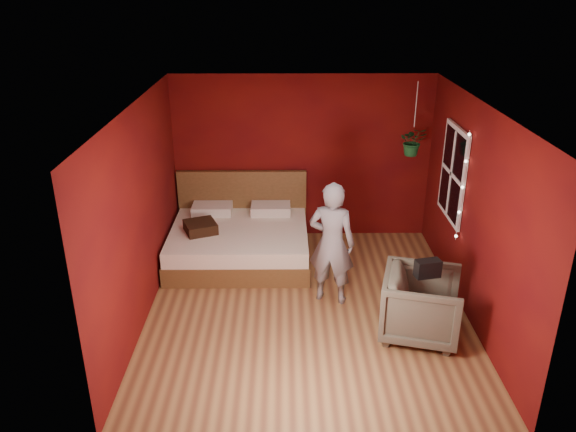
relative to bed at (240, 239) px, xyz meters
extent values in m
plane|color=olive|center=(0.95, -1.43, -0.29)|extent=(4.50, 4.50, 0.00)
cube|color=#68100B|center=(0.95, 0.83, 1.01)|extent=(4.00, 0.02, 2.60)
cube|color=#68100B|center=(0.95, -3.69, 1.01)|extent=(4.00, 0.02, 2.60)
cube|color=#68100B|center=(-1.06, -1.43, 1.01)|extent=(0.02, 4.50, 2.60)
cube|color=#68100B|center=(2.96, -1.43, 1.01)|extent=(0.02, 4.50, 2.60)
cube|color=silver|center=(0.95, -1.43, 2.32)|extent=(4.00, 4.50, 0.02)
cube|color=white|center=(2.92, -0.53, 1.21)|extent=(0.04, 0.97, 1.27)
cube|color=black|center=(2.91, -0.53, 1.21)|extent=(0.02, 0.85, 1.15)
cube|color=white|center=(2.90, -0.53, 1.21)|extent=(0.03, 0.05, 1.15)
cube|color=white|center=(2.90, -0.53, 1.21)|extent=(0.03, 0.85, 0.05)
cylinder|color=silver|center=(2.89, -1.06, 1.21)|extent=(0.01, 0.01, 1.45)
sphere|color=#FFF2CC|center=(2.89, -1.06, 0.53)|extent=(0.04, 0.04, 0.04)
sphere|color=#FFF2CC|center=(2.89, -1.06, 0.87)|extent=(0.04, 0.04, 0.04)
sphere|color=#FFF2CC|center=(2.89, -1.06, 1.21)|extent=(0.04, 0.04, 0.04)
sphere|color=#FFF2CC|center=(2.89, -1.06, 1.55)|extent=(0.04, 0.04, 0.04)
sphere|color=#FFF2CC|center=(2.89, -1.06, 1.88)|extent=(0.04, 0.04, 0.04)
cube|color=brown|center=(0.00, -0.10, -0.15)|extent=(2.03, 1.73, 0.28)
cube|color=white|center=(0.00, -0.10, 0.11)|extent=(1.99, 1.69, 0.22)
cube|color=brown|center=(0.00, 0.73, 0.27)|extent=(2.03, 0.08, 1.12)
cube|color=silver|center=(-0.46, 0.48, 0.29)|extent=(0.61, 0.39, 0.14)
cube|color=silver|center=(0.46, 0.48, 0.29)|extent=(0.61, 0.39, 0.14)
imported|color=gray|center=(1.26, -1.23, 0.52)|extent=(0.68, 0.55, 1.63)
imported|color=#5A5847|center=(2.26, -2.03, 0.11)|extent=(1.08, 1.06, 0.81)
cube|color=black|center=(2.27, -2.08, 0.62)|extent=(0.31, 0.20, 0.20)
cube|color=black|center=(-0.55, -0.21, 0.29)|extent=(0.55, 0.55, 0.15)
cylinder|color=silver|center=(2.50, 0.14, 1.99)|extent=(0.01, 0.01, 0.64)
imported|color=#1A5E29|center=(2.50, 0.14, 1.46)|extent=(0.39, 0.34, 0.42)
camera|label=1|loc=(0.66, -7.60, 3.63)|focal=35.00mm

